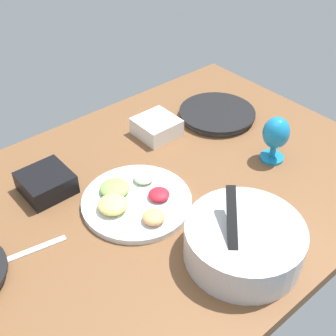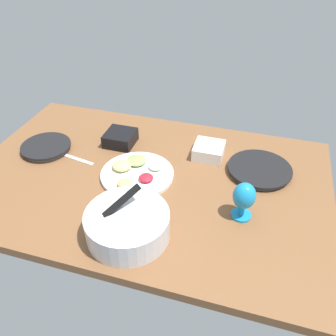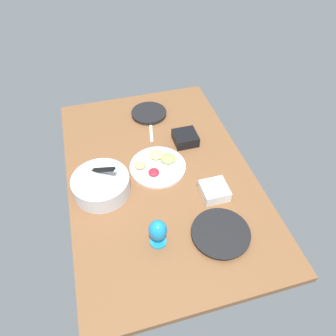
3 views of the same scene
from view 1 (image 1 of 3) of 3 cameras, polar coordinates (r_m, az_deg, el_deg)
name	(u,v)px [view 1 (image 1 of 3)]	position (r cm, az deg, el deg)	size (l,w,h in cm)	color
ground_plane	(148,203)	(134.78, -2.65, -4.49)	(160.00, 104.00, 4.00)	brown
dinner_plate_left	(217,114)	(169.45, 6.37, 6.96)	(28.81, 28.81, 2.78)	#4C4C51
mixing_bowl	(244,241)	(115.30, 9.78, -9.27)	(30.75, 30.75, 18.16)	silver
fruit_platter	(134,200)	(130.63, -4.41, -4.14)	(32.69, 32.69, 5.28)	silver
hurricane_glass_blue	(276,135)	(146.50, 13.78, 4.19)	(8.75, 8.75, 15.97)	#1984C0
square_bowl_white	(157,126)	(157.81, -1.50, 5.45)	(13.91, 13.91, 6.25)	white
square_bowl_black	(46,182)	(138.25, -15.52, -1.74)	(14.32, 14.32, 6.49)	black
fork_by_right_plate	(33,249)	(124.13, -17.08, -10.05)	(18.00, 1.80, 0.60)	silver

